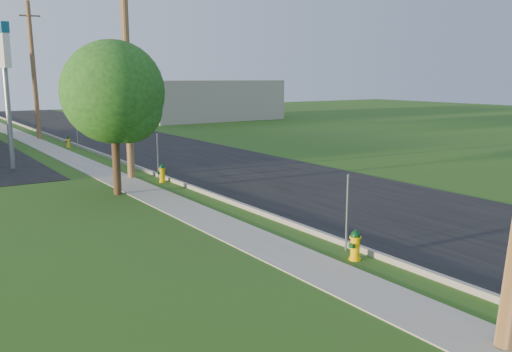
# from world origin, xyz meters

# --- Properties ---
(ground_plane) EXTENTS (140.00, 140.00, 0.00)m
(ground_plane) POSITION_xyz_m (0.00, 0.00, 0.00)
(ground_plane) COLOR #2D4C1D
(ground_plane) RESTS_ON ground
(road) EXTENTS (8.00, 120.00, 0.02)m
(road) POSITION_xyz_m (4.50, 10.00, 0.01)
(road) COLOR black
(road) RESTS_ON ground
(curb) EXTENTS (0.15, 120.00, 0.15)m
(curb) POSITION_xyz_m (0.50, 10.00, 0.07)
(curb) COLOR gray
(curb) RESTS_ON ground
(sidewalk) EXTENTS (1.50, 120.00, 0.03)m
(sidewalk) POSITION_xyz_m (-1.25, 10.00, 0.01)
(sidewalk) COLOR gray
(sidewalk) RESTS_ON ground
(utility_pole_mid) EXTENTS (1.40, 0.32, 9.80)m
(utility_pole_mid) POSITION_xyz_m (-0.60, 17.00, 4.95)
(utility_pole_mid) COLOR brown
(utility_pole_mid) RESTS_ON ground
(utility_pole_far) EXTENTS (1.40, 0.32, 9.50)m
(utility_pole_far) POSITION_xyz_m (-0.60, 35.00, 4.80)
(utility_pole_far) COLOR brown
(utility_pole_far) RESTS_ON ground
(sign_post_near) EXTENTS (0.05, 0.04, 2.00)m
(sign_post_near) POSITION_xyz_m (0.25, 4.20, 1.00)
(sign_post_near) COLOR gray
(sign_post_near) RESTS_ON ground
(sign_post_mid) EXTENTS (0.05, 0.04, 2.00)m
(sign_post_mid) POSITION_xyz_m (0.25, 16.00, 1.00)
(sign_post_mid) COLOR gray
(sign_post_mid) RESTS_ON ground
(sign_post_far) EXTENTS (0.05, 0.04, 2.00)m
(sign_post_far) POSITION_xyz_m (0.25, 28.20, 1.00)
(sign_post_far) COLOR gray
(sign_post_far) RESTS_ON ground
(price_pylon) EXTENTS (0.34, 2.04, 6.85)m
(price_pylon) POSITION_xyz_m (-4.50, 22.50, 5.43)
(price_pylon) COLOR gray
(price_pylon) RESTS_ON ground
(distant_building) EXTENTS (14.00, 10.00, 4.00)m
(distant_building) POSITION_xyz_m (18.00, 45.00, 2.00)
(distant_building) COLOR gray
(distant_building) RESTS_ON ground
(tree_verge) EXTENTS (3.80, 3.80, 5.75)m
(tree_verge) POSITION_xyz_m (-2.19, 13.96, 3.70)
(tree_verge) COLOR #3B2517
(tree_verge) RESTS_ON ground
(hydrant_near) EXTENTS (0.40, 0.36, 0.77)m
(hydrant_near) POSITION_xyz_m (-0.07, 3.55, 0.38)
(hydrant_near) COLOR #F9BB00
(hydrant_near) RESTS_ON ground
(hydrant_mid) EXTENTS (0.41, 0.36, 0.79)m
(hydrant_mid) POSITION_xyz_m (0.12, 15.31, 0.39)
(hydrant_mid) COLOR #DCA904
(hydrant_mid) RESTS_ON ground
(hydrant_far) EXTENTS (0.38, 0.34, 0.73)m
(hydrant_far) POSITION_xyz_m (-0.10, 29.07, 0.36)
(hydrant_far) COLOR yellow
(hydrant_far) RESTS_ON ground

